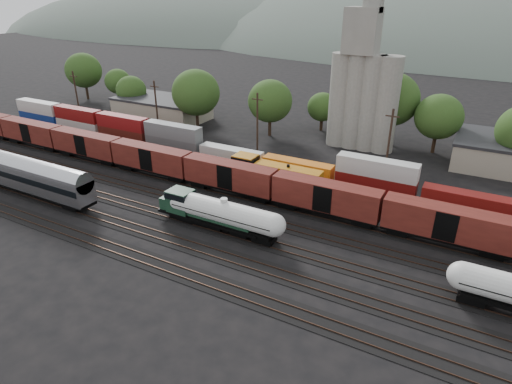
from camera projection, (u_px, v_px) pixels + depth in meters
The scene contains 13 objects.
ground at pixel (258, 219), 58.95m from camera, with size 600.00×600.00×0.00m, color black.
tracks at pixel (258, 219), 58.93m from camera, with size 180.00×33.20×0.20m.
green_locomotive at pixel (204, 210), 56.32m from camera, with size 15.41×2.72×4.08m.
tank_car_a at pixel (224, 213), 54.79m from camera, with size 17.18×3.08×4.50m.
passenger_coach at pixel (25, 173), 64.41m from camera, with size 26.19×3.23×5.95m.
orange_locomotive at pixel (270, 173), 67.18m from camera, with size 17.93×2.99×4.48m.
boxcar_string at pixel (275, 186), 61.54m from camera, with size 153.60×2.90×4.20m.
container_wall at pixel (249, 156), 74.00m from camera, with size 160.00×2.60×5.80m.
grain_silo at pixel (363, 91), 81.31m from camera, with size 13.40×5.00×29.00m.
industrial_sheds at pixel (374, 138), 82.98m from camera, with size 119.38×17.26×5.10m.
tree_band at pixel (352, 108), 84.62m from camera, with size 163.58×22.53×14.15m.
utility_poles at pixel (318, 134), 73.77m from camera, with size 122.20×0.36×12.00m.
distant_hills at pixel (492, 79), 263.83m from camera, with size 860.00×286.00×130.00m.
Camera 1 is at (24.54, -45.53, 28.52)m, focal length 30.00 mm.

